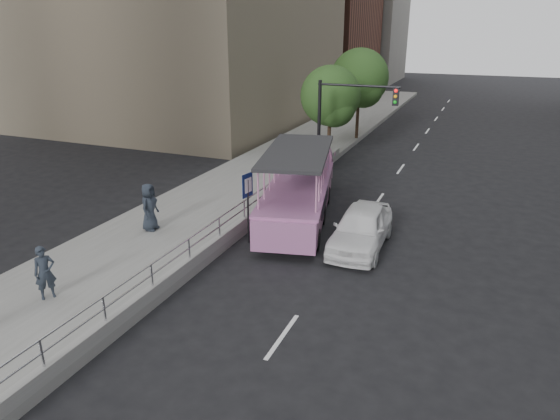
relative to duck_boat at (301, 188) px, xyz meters
The scene contains 13 objects.
ground 7.22m from the duck_boat, 75.28° to the right, with size 160.00×160.00×0.00m, color black.
sidewalk 5.13m from the duck_boat, 141.68° to the left, with size 5.50×80.00×0.30m, color #989893.
kerb_wall 5.11m from the duck_boat, 105.01° to the right, with size 0.24×30.00×0.36m, color #A8A7A2.
guardrail 5.06m from the duck_boat, 105.01° to the right, with size 0.07×22.00×0.71m.
duck_boat is the anchor object (origin of this frame).
car 4.14m from the duck_boat, 36.57° to the right, with size 1.84×4.56×1.56m, color white.
pedestrian_near 10.93m from the duck_boat, 112.16° to the right, with size 0.59×0.39×1.63m, color #29313D.
pedestrian_far 6.47m from the duck_boat, 134.32° to the right, with size 0.92×0.60×1.87m, color #29313D.
parking_sign 3.80m from the duck_boat, 101.16° to the right, with size 0.14×0.61×2.75m.
traffic_signal 6.07m from the duck_boat, 88.93° to the left, with size 4.20×0.32×5.20m.
street_tree_near 9.54m from the duck_boat, 99.37° to the left, with size 3.52×3.52×5.72m.
street_tree_far 15.42m from the duck_boat, 94.91° to the left, with size 3.97×3.97×6.45m.
midrise_stone_b 59.51m from the duck_boat, 103.95° to the left, with size 16.00×14.00×20.00m, color gray.
Camera 1 is at (5.32, -12.49, 7.82)m, focal length 32.00 mm.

